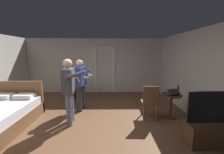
% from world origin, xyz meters
% --- Properties ---
extents(ground_plane, '(7.17, 7.17, 0.00)m').
position_xyz_m(ground_plane, '(0.00, 0.00, 0.00)').
color(ground_plane, brown).
extents(wall_back, '(6.43, 0.12, 2.51)m').
position_xyz_m(wall_back, '(0.00, 3.32, 1.26)').
color(wall_back, beige).
rests_on(wall_back, ground_plane).
extents(wall_right, '(0.12, 6.76, 2.51)m').
position_xyz_m(wall_right, '(3.15, 0.00, 1.26)').
color(wall_right, beige).
rests_on(wall_right, ground_plane).
extents(doorway_frame, '(0.93, 0.08, 2.13)m').
position_xyz_m(doorway_frame, '(0.47, 3.24, 1.22)').
color(doorway_frame, white).
rests_on(doorway_frame, ground_plane).
extents(tv_flatscreen, '(1.10, 0.40, 1.15)m').
position_xyz_m(tv_flatscreen, '(2.79, -0.62, 0.34)').
color(tv_flatscreen, '#4C331E').
rests_on(tv_flatscreen, ground_plane).
extents(side_table, '(0.58, 0.58, 0.70)m').
position_xyz_m(side_table, '(2.47, 0.60, 0.47)').
color(side_table, '#4C331E').
rests_on(side_table, ground_plane).
extents(laptop, '(0.40, 0.40, 0.17)m').
position_xyz_m(laptop, '(2.45, 0.56, 0.75)').
color(laptop, black).
rests_on(laptop, side_table).
extents(bottle_on_table, '(0.06, 0.06, 0.29)m').
position_xyz_m(bottle_on_table, '(2.61, 0.52, 0.82)').
color(bottle_on_table, '#1B512F').
rests_on(bottle_on_table, side_table).
extents(wooden_chair, '(0.44, 0.44, 0.99)m').
position_xyz_m(wooden_chair, '(1.83, 0.51, 0.54)').
color(wooden_chair, brown).
rests_on(wooden_chair, ground_plane).
extents(person_blue_shirt, '(0.71, 0.64, 1.72)m').
position_xyz_m(person_blue_shirt, '(-0.34, 0.31, 1.01)').
color(person_blue_shirt, slate).
rests_on(person_blue_shirt, ground_plane).
extents(person_striped_shirt, '(0.62, 0.72, 1.66)m').
position_xyz_m(person_striped_shirt, '(-0.23, 1.19, 0.97)').
color(person_striped_shirt, '#333338').
rests_on(person_striped_shirt, ground_plane).
extents(suitcase_dark, '(0.62, 0.41, 0.47)m').
position_xyz_m(suitcase_dark, '(-0.65, 2.39, 0.24)').
color(suitcase_dark, black).
rests_on(suitcase_dark, ground_plane).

